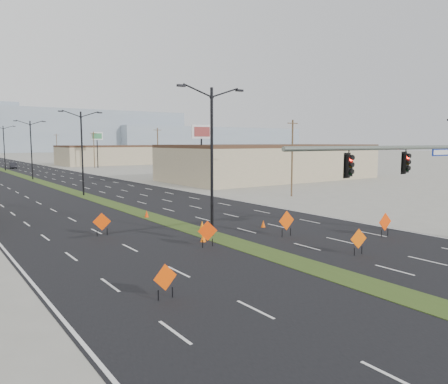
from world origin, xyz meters
TOP-DOWN VIEW (x-y plane):
  - ground at (0.00, 0.00)m, footprint 600.00×600.00m
  - road_surface at (0.00, 100.00)m, footprint 25.00×400.00m
  - median_strip at (0.00, 100.00)m, footprint 2.00×400.00m
  - building_se_near at (34.00, 45.00)m, footprint 36.00×18.00m
  - building_se_far at (38.00, 110.00)m, footprint 44.00×16.00m
  - mesa_center at (40.00, 300.00)m, footprint 220.00×50.00m
  - mesa_east at (180.00, 290.00)m, footprint 160.00×50.00m
  - signal_mast at (8.56, 2.00)m, footprint 16.30×0.60m
  - streetlight_0 at (0.00, 12.00)m, footprint 5.15×0.24m
  - streetlight_1 at (0.00, 40.00)m, footprint 5.15×0.24m
  - streetlight_2 at (0.00, 68.00)m, footprint 5.15×0.24m
  - streetlight_3 at (0.00, 96.00)m, footprint 5.15×0.24m
  - utility_pole_0 at (20.00, 25.00)m, footprint 1.60×0.20m
  - utility_pole_1 at (20.00, 60.00)m, footprint 1.60×0.20m
  - utility_pole_2 at (20.00, 95.00)m, footprint 1.60×0.20m
  - utility_pole_3 at (20.00, 130.00)m, footprint 1.60×0.20m
  - car_mid at (3.02, 104.46)m, footprint 2.12×4.58m
  - construction_sign_0 at (-8.26, 3.02)m, footprint 1.11×0.15m
  - construction_sign_1 at (-2.00, 9.49)m, footprint 1.18×0.43m
  - construction_sign_2 at (-6.16, 16.33)m, footprint 1.15×0.47m
  - construction_sign_3 at (4.03, 3.00)m, footprint 1.13×0.25m
  - construction_sign_4 at (4.06, 8.96)m, footprint 1.33×0.06m
  - construction_sign_5 at (9.53, 5.08)m, footprint 1.23×0.10m
  - cone_0 at (-1.45, 10.84)m, footprint 0.45×0.45m
  - cone_1 at (0.56, 14.16)m, footprint 0.53×0.53m
  - cone_2 at (4.84, 12.31)m, footprint 0.43×0.43m
  - cone_3 at (-0.50, 21.32)m, footprint 0.49×0.49m
  - pole_sign_east_near at (16.75, 39.87)m, footprint 2.88×1.04m
  - pole_sign_east_far at (21.04, 95.57)m, footprint 2.92×0.70m

SIDE VIEW (x-z plane):
  - ground at x=0.00m, z-range 0.00..0.00m
  - road_surface at x=0.00m, z-range -0.01..0.01m
  - median_strip at x=0.00m, z-range -0.02..0.02m
  - cone_2 at x=4.84m, z-range 0.00..0.56m
  - cone_3 at x=-0.50m, z-range 0.00..0.62m
  - cone_0 at x=-1.45m, z-range 0.00..0.62m
  - cone_1 at x=0.56m, z-range 0.00..0.68m
  - car_mid at x=3.02m, z-range 0.00..1.45m
  - construction_sign_0 at x=-8.26m, z-range 0.13..1.61m
  - construction_sign_3 at x=4.03m, z-range 0.13..1.65m
  - construction_sign_2 at x=-6.16m, z-range 0.14..1.75m
  - construction_sign_5 at x=9.53m, z-range 0.14..1.78m
  - construction_sign_1 at x=-2.00m, z-range 0.14..1.78m
  - construction_sign_4 at x=4.06m, z-range 0.16..1.94m
  - building_se_far at x=38.00m, z-range 0.00..5.00m
  - building_se_near at x=34.00m, z-range 0.00..5.50m
  - utility_pole_0 at x=20.00m, z-range 0.17..9.17m
  - utility_pole_1 at x=20.00m, z-range 0.17..9.17m
  - utility_pole_2 at x=20.00m, z-range 0.17..9.17m
  - utility_pole_3 at x=20.00m, z-range 0.17..9.17m
  - signal_mast at x=8.56m, z-range 0.79..8.79m
  - streetlight_0 at x=0.00m, z-range 0.41..10.43m
  - streetlight_1 at x=0.00m, z-range 0.41..10.43m
  - streetlight_2 at x=0.00m, z-range 0.41..10.43m
  - streetlight_3 at x=0.00m, z-range 0.41..10.43m
  - pole_sign_east_near at x=16.75m, z-range 2.75..11.57m
  - pole_sign_east_far at x=21.04m, z-range 2.78..11.68m
  - mesa_east at x=180.00m, z-range 0.00..18.00m
  - mesa_center at x=40.00m, z-range 0.00..28.00m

